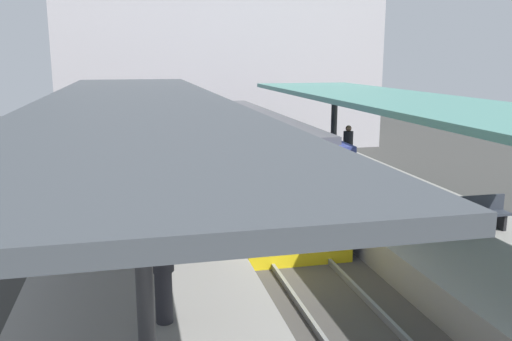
{
  "coord_description": "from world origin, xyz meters",
  "views": [
    {
      "loc": [
        -3.86,
        -11.82,
        5.2
      ],
      "look_at": [
        -0.25,
        3.7,
        1.81
      ],
      "focal_mm": 37.55,
      "sensor_mm": 36.0,
      "label": 1
    }
  ],
  "objects_px": {
    "commuter_train": "(248,160)",
    "passenger_mid_platform": "(348,148)",
    "passenger_near_bench": "(163,268)",
    "platform_bench": "(481,212)"
  },
  "relations": [
    {
      "from": "commuter_train",
      "to": "passenger_mid_platform",
      "type": "bearing_deg",
      "value": 6.06
    },
    {
      "from": "platform_bench",
      "to": "passenger_near_bench",
      "type": "xyz_separation_m",
      "value": [
        -7.9,
        -2.99,
        0.46
      ]
    },
    {
      "from": "commuter_train",
      "to": "passenger_mid_platform",
      "type": "distance_m",
      "value": 3.86
    },
    {
      "from": "commuter_train",
      "to": "platform_bench",
      "type": "xyz_separation_m",
      "value": [
        4.4,
        -6.67,
        -0.26
      ]
    },
    {
      "from": "passenger_near_bench",
      "to": "passenger_mid_platform",
      "type": "distance_m",
      "value": 12.46
    },
    {
      "from": "passenger_mid_platform",
      "to": "passenger_near_bench",
      "type": "bearing_deg",
      "value": -126.08
    },
    {
      "from": "commuter_train",
      "to": "platform_bench",
      "type": "height_order",
      "value": "commuter_train"
    },
    {
      "from": "passenger_near_bench",
      "to": "platform_bench",
      "type": "bearing_deg",
      "value": 20.7
    },
    {
      "from": "passenger_near_bench",
      "to": "passenger_mid_platform",
      "type": "height_order",
      "value": "passenger_near_bench"
    },
    {
      "from": "platform_bench",
      "to": "passenger_near_bench",
      "type": "bearing_deg",
      "value": -159.3
    }
  ]
}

